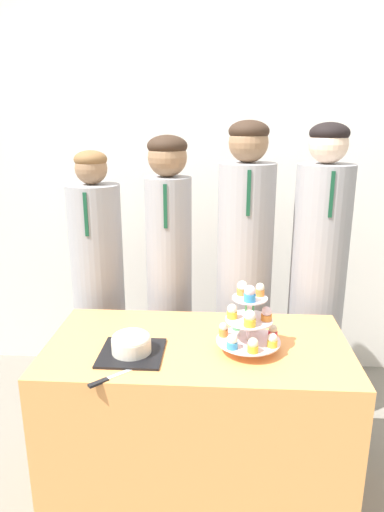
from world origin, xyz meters
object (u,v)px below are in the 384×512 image
Objects in this scene: student_0 at (99,298)px; student_2 at (244,287)px; round_cake at (131,344)px; student_3 at (317,290)px; student_1 at (169,286)px; cupcake_stand at (249,321)px; cake_knife at (110,378)px.

student_2 reaches higher than student_0.
student_3 is at bearing 38.37° from round_cake.
student_1 is 0.80m from student_3.
round_cake is at bearing -96.43° from student_1.
round_cake is 0.16× the size of student_1.
cupcake_stand is at bearing -38.85° from student_0.
student_0 is at bearing -180.00° from student_2.
student_3 is (0.80, 0.00, -0.00)m from student_1.
cupcake_stand is (0.47, 0.06, 0.09)m from round_cake.
student_2 is 1.01× the size of student_3.
cake_knife is at bearing -104.25° from round_cake.
student_0 reaches higher than round_cake.
cupcake_stand is 0.20× the size of student_0.
round_cake is 0.84m from student_2.
round_cake is 0.48m from cupcake_stand.
student_1 is (0.08, 0.69, -0.00)m from round_cake.
student_0 is at bearing 63.72° from cake_knife.
cake_knife is 0.89m from student_1.
student_2 is (0.48, 0.69, 0.00)m from round_cake.
student_3 reaches higher than cake_knife.
cake_knife is at bearing -155.09° from cupcake_stand.
student_1 is (0.39, -0.00, 0.08)m from student_0.
cake_knife is 0.59m from cupcake_stand.
cake_knife is at bearing -121.15° from student_2.
cupcake_stand is at bearing -122.29° from student_3.
round_cake is at bearing 32.34° from cake_knife.
student_3 is at bearing 0.18° from cake_knife.
student_0 is at bearing 180.00° from student_1.
round_cake reaches higher than cake_knife.
student_3 is at bearing 57.71° from cupcake_stand.
student_0 is (-0.79, 0.64, -0.17)m from cupcake_stand.
student_1 reaches higher than student_0.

